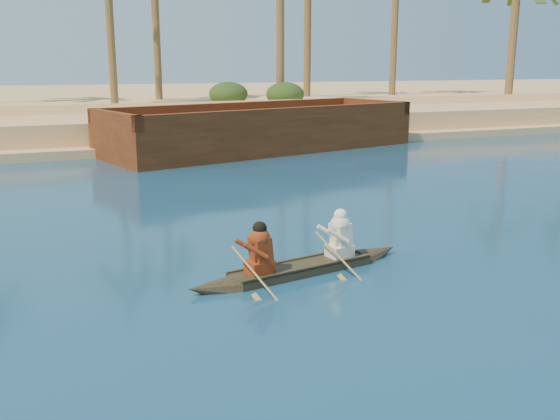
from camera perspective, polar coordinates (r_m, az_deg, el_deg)
name	(u,v)px	position (r m, az deg, el deg)	size (l,w,h in m)	color
sandy_embankment	(154,104)	(51.42, -11.44, 9.46)	(150.00, 51.00, 1.50)	#DDB37C
shrub_cluster	(208,108)	(36.45, -6.62, 9.25)	(100.00, 6.00, 2.40)	#223714
canoe	(301,260)	(11.22, 1.97, -4.62)	(4.51, 1.37, 1.23)	#3D3421
barge_mid	(262,131)	(27.40, -1.66, 7.20)	(14.42, 7.75, 2.29)	brown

